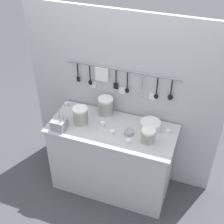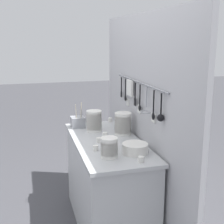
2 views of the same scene
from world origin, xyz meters
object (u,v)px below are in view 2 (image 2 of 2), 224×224
bowl_stack_nested_right (109,148)px  cup_back_left (96,148)px  cup_centre (141,159)px  cutlery_caddy (78,122)px  cup_beside_plates (105,135)px  bowl_stack_tall_left (123,124)px  bowl_stack_back_corner (94,121)px  cup_front_left (99,140)px  cup_by_caddy (110,120)px  steel_mixing_bowl (110,145)px  plate_stack (135,148)px

bowl_stack_nested_right → cup_back_left: 0.20m
cup_centre → cutlery_caddy: bearing=-164.3°
cup_centre → cup_beside_plates: size_ratio=1.00×
bowl_stack_tall_left → bowl_stack_back_corner: size_ratio=1.03×
cup_front_left → cup_by_caddy: bearing=156.5°
cutlery_caddy → cup_by_caddy: cutlery_caddy is taller
bowl_stack_tall_left → bowl_stack_nested_right: (0.54, -0.28, -0.03)m
cup_by_caddy → bowl_stack_back_corner: bearing=-40.1°
cup_by_caddy → cup_beside_plates: size_ratio=1.00×
bowl_stack_nested_right → cup_front_left: size_ratio=3.61×
cutlery_caddy → steel_mixing_bowl: bearing=13.1°
cup_back_left → bowl_stack_tall_left: bearing=136.3°
cup_by_caddy → cup_beside_plates: same height
cup_back_left → cup_front_left: (-0.19, 0.07, 0.00)m
cutlery_caddy → cup_beside_plates: size_ratio=6.11×
steel_mixing_bowl → cutlery_caddy: 0.71m
cup_back_left → cup_beside_plates: 0.37m
plate_stack → cutlery_caddy: bearing=-159.8°
bowl_stack_nested_right → plate_stack: 0.23m
plate_stack → cup_front_left: 0.40m
cutlery_caddy → cup_beside_plates: 0.44m
cup_by_caddy → cup_front_left: (0.65, -0.28, 0.00)m
steel_mixing_bowl → cup_centre: (0.36, 0.14, 0.00)m
cup_back_left → bowl_stack_back_corner: bearing=168.9°
bowl_stack_nested_right → cup_beside_plates: 0.52m
bowl_stack_nested_right → cutlery_caddy: 0.90m
steel_mixing_bowl → cup_back_left: 0.14m
steel_mixing_bowl → cup_by_caddy: (-0.81, 0.22, 0.00)m
plate_stack → cup_back_left: (-0.14, -0.29, -0.02)m
cup_back_left → cup_beside_plates: (-0.33, 0.16, 0.00)m
bowl_stack_nested_right → cup_by_caddy: (-1.01, 0.29, -0.06)m
plate_stack → cup_back_left: 0.33m
cup_back_left → cup_front_left: same height
bowl_stack_tall_left → cup_back_left: bearing=-43.7°
bowl_stack_nested_right → cup_centre: size_ratio=3.61×
bowl_stack_nested_right → cup_centre: bearing=52.4°
cup_centre → cup_front_left: 0.56m
bowl_stack_nested_right → cup_beside_plates: (-0.51, 0.10, -0.06)m
bowl_stack_nested_right → plate_stack: (-0.03, 0.22, -0.04)m
bowl_stack_tall_left → cup_beside_plates: 0.21m
cup_by_caddy → cup_beside_plates: 0.54m
bowl_stack_nested_right → cup_back_left: bearing=-159.0°
plate_stack → cup_by_caddy: plate_stack is taller
bowl_stack_back_corner → steel_mixing_bowl: 0.52m
steel_mixing_bowl → cup_beside_plates: size_ratio=2.31×
cup_centre → cup_back_left: 0.43m
bowl_stack_back_corner → cup_back_left: (0.55, -0.11, -0.08)m
cup_centre → cup_back_left: bearing=-140.8°
cup_centre → cup_beside_plates: 0.67m
cutlery_caddy → cup_centre: (1.06, 0.30, -0.03)m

